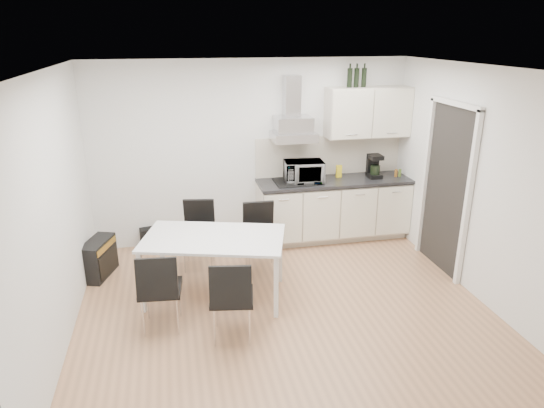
# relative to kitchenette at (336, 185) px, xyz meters

# --- Properties ---
(ground) EXTENTS (4.50, 4.50, 0.00)m
(ground) POSITION_rel_kitchenette_xyz_m (-1.19, -1.73, -0.83)
(ground) COLOR tan
(ground) RESTS_ON ground
(wall_back) EXTENTS (4.50, 0.10, 2.60)m
(wall_back) POSITION_rel_kitchenette_xyz_m (-1.19, 0.27, 0.47)
(wall_back) COLOR white
(wall_back) RESTS_ON ground
(wall_front) EXTENTS (4.50, 0.10, 2.60)m
(wall_front) POSITION_rel_kitchenette_xyz_m (-1.19, -3.73, 0.47)
(wall_front) COLOR white
(wall_front) RESTS_ON ground
(wall_left) EXTENTS (0.10, 4.00, 2.60)m
(wall_left) POSITION_rel_kitchenette_xyz_m (-3.44, -1.73, 0.47)
(wall_left) COLOR white
(wall_left) RESTS_ON ground
(wall_right) EXTENTS (0.10, 4.00, 2.60)m
(wall_right) POSITION_rel_kitchenette_xyz_m (1.06, -1.73, 0.47)
(wall_right) COLOR white
(wall_right) RESTS_ON ground
(ceiling) EXTENTS (4.50, 4.50, 0.00)m
(ceiling) POSITION_rel_kitchenette_xyz_m (-1.19, -1.73, 1.77)
(ceiling) COLOR white
(ceiling) RESTS_ON wall_back
(doorway) EXTENTS (0.08, 1.04, 2.10)m
(doorway) POSITION_rel_kitchenette_xyz_m (1.02, -1.18, 0.22)
(doorway) COLOR white
(doorway) RESTS_ON ground
(kitchenette) EXTENTS (2.22, 0.64, 2.52)m
(kitchenette) POSITION_rel_kitchenette_xyz_m (0.00, 0.00, 0.00)
(kitchenette) COLOR beige
(kitchenette) RESTS_ON ground
(dining_table) EXTENTS (1.75, 1.29, 0.75)m
(dining_table) POSITION_rel_kitchenette_xyz_m (-1.91, -1.35, -0.15)
(dining_table) COLOR white
(dining_table) RESTS_ON ground
(chair_far_left) EXTENTS (0.52, 0.57, 0.88)m
(chair_far_left) POSITION_rel_kitchenette_xyz_m (-2.04, -0.57, -0.39)
(chair_far_left) COLOR black
(chair_far_left) RESTS_ON ground
(chair_far_right) EXTENTS (0.46, 0.51, 0.88)m
(chair_far_right) POSITION_rel_kitchenette_xyz_m (-1.27, -0.82, -0.39)
(chair_far_right) COLOR black
(chair_far_right) RESTS_ON ground
(chair_near_left) EXTENTS (0.48, 0.54, 0.88)m
(chair_near_left) POSITION_rel_kitchenette_xyz_m (-2.52, -1.88, -0.39)
(chair_near_left) COLOR black
(chair_near_left) RESTS_ON ground
(chair_near_right) EXTENTS (0.52, 0.57, 0.88)m
(chair_near_right) POSITION_rel_kitchenette_xyz_m (-1.82, -2.19, -0.39)
(chair_near_right) COLOR black
(chair_near_right) RESTS_ON ground
(guitar_amp) EXTENTS (0.42, 0.62, 0.48)m
(guitar_amp) POSITION_rel_kitchenette_xyz_m (-3.30, -0.54, -0.59)
(guitar_amp) COLOR black
(guitar_amp) RESTS_ON ground
(floor_speaker) EXTENTS (0.21, 0.19, 0.30)m
(floor_speaker) POSITION_rel_kitchenette_xyz_m (-2.73, 0.17, -0.68)
(floor_speaker) COLOR black
(floor_speaker) RESTS_ON ground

